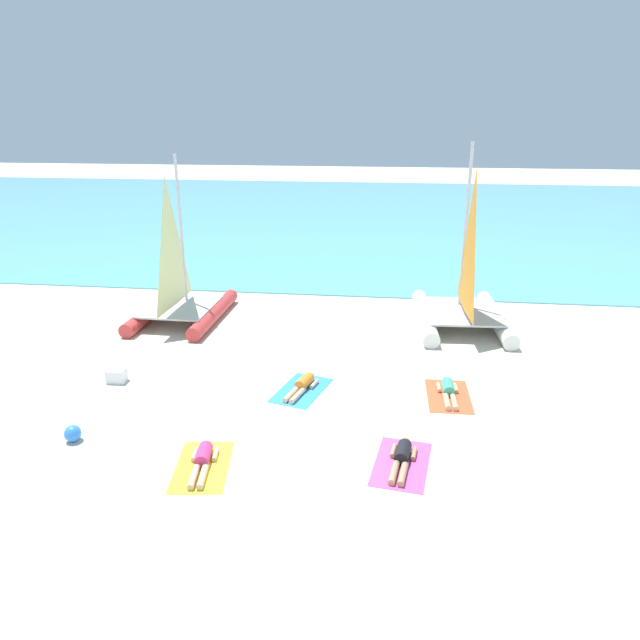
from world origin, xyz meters
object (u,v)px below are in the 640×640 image
(towel_center_left, at_px, (301,390))
(towel_center_right, at_px, (401,464))
(cooler_box, at_px, (116,376))
(beach_ball, at_px, (73,433))
(sunbather_center_left, at_px, (302,385))
(towel_rightmost, at_px, (448,396))
(sunbather_leftmost, at_px, (203,459))
(sunbather_center_right, at_px, (402,457))
(sailboat_white, at_px, (462,301))
(sailboat_red, at_px, (180,297))
(towel_leftmost, at_px, (203,466))
(sunbather_rightmost, at_px, (449,390))

(towel_center_left, xyz_separation_m, towel_center_right, (2.61, -3.12, 0.00))
(cooler_box, bearing_deg, beach_ball, -82.38)
(sunbather_center_left, xyz_separation_m, towel_rightmost, (3.82, 0.09, -0.13))
(sunbather_leftmost, relative_size, sunbather_center_right, 1.00)
(sunbather_center_right, bearing_deg, towel_center_right, -90.00)
(towel_center_right, xyz_separation_m, beach_ball, (-7.29, -0.00, 0.18))
(sailboat_white, distance_m, sunbather_center_right, 8.88)
(beach_ball, bearing_deg, sailboat_red, 92.67)
(sailboat_red, relative_size, cooler_box, 11.30)
(sunbather_center_left, height_order, sunbather_center_right, same)
(towel_leftmost, xyz_separation_m, cooler_box, (-3.58, 3.62, 0.17))
(sailboat_red, relative_size, sunbather_leftmost, 3.61)
(towel_center_left, distance_m, sunbather_rightmost, 3.85)
(towel_center_left, distance_m, cooler_box, 5.09)
(sailboat_red, height_order, towel_leftmost, sailboat_red)
(towel_leftmost, xyz_separation_m, towel_center_right, (4.11, 0.62, 0.00))
(towel_center_right, relative_size, towel_rightmost, 1.00)
(towel_leftmost, relative_size, beach_ball, 5.05)
(sunbather_center_right, bearing_deg, cooler_box, 167.09)
(sailboat_white, xyz_separation_m, cooler_box, (-9.76, -5.66, -0.72))
(beach_ball, bearing_deg, towel_leftmost, -10.93)
(sailboat_red, distance_m, towel_leftmost, 9.43)
(sailboat_red, height_order, sunbather_center_right, sailboat_red)
(towel_center_right, xyz_separation_m, sunbather_center_right, (0.01, 0.07, 0.13))
(towel_leftmost, height_order, sunbather_rightmost, sunbather_rightmost)
(towel_leftmost, relative_size, sunbather_leftmost, 1.21)
(sunbather_leftmost, xyz_separation_m, sunbather_center_right, (4.13, 0.62, 0.00))
(sunbather_center_left, bearing_deg, beach_ball, -130.60)
(towel_rightmost, distance_m, beach_ball, 9.13)
(sunbather_rightmost, bearing_deg, towel_center_left, -177.84)
(sailboat_white, height_order, sailboat_red, sailboat_white)
(sailboat_red, height_order, cooler_box, sailboat_red)
(sunbather_leftmost, bearing_deg, cooler_box, 127.06)
(sunbather_rightmost, bearing_deg, sailboat_white, 80.01)
(sunbather_rightmost, bearing_deg, towel_rightmost, -90.00)
(sunbather_leftmost, xyz_separation_m, beach_ball, (-3.17, 0.55, 0.06))
(towel_rightmost, bearing_deg, sunbather_center_left, -178.72)
(towel_leftmost, bearing_deg, beach_ball, 169.07)
(towel_center_left, relative_size, sunbather_rightmost, 1.22)
(sunbather_center_left, xyz_separation_m, cooler_box, (-5.10, -0.18, 0.05))
(towel_center_left, bearing_deg, sunbather_rightmost, 3.23)
(sunbather_rightmost, relative_size, beach_ball, 4.15)
(sailboat_white, height_order, sunbather_rightmost, sailboat_white)
(towel_center_left, height_order, beach_ball, beach_ball)
(towel_center_right, bearing_deg, towel_rightmost, 69.36)
(sailboat_red, relative_size, beach_ball, 15.02)
(sailboat_red, xyz_separation_m, towel_leftmost, (3.56, -8.69, -0.84))
(sunbather_rightmost, bearing_deg, beach_ball, -159.69)
(sunbather_center_left, height_order, beach_ball, beach_ball)
(sailboat_red, xyz_separation_m, beach_ball, (0.38, -8.08, -0.65))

